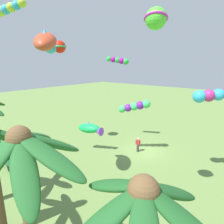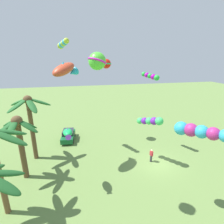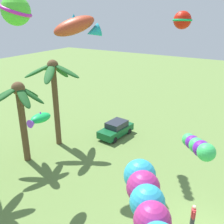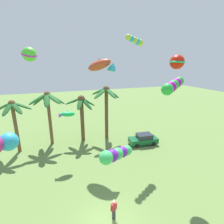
{
  "view_description": "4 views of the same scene",
  "coord_description": "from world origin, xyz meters",
  "px_view_note": "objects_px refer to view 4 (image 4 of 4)",
  "views": [
    {
      "loc": [
        -9.49,
        17.25,
        9.32
      ],
      "look_at": [
        0.29,
        5.21,
        5.42
      ],
      "focal_mm": 30.79,
      "sensor_mm": 36.0,
      "label": 1
    },
    {
      "loc": [
        -15.85,
        8.82,
        11.86
      ],
      "look_at": [
        0.02,
        5.34,
        6.69
      ],
      "focal_mm": 27.58,
      "sensor_mm": 36.0,
      "label": 2
    },
    {
      "loc": [
        -11.66,
        -1.56,
        11.58
      ],
      "look_at": [
        0.51,
        5.84,
        6.06
      ],
      "focal_mm": 41.45,
      "sensor_mm": 36.0,
      "label": 3
    },
    {
      "loc": [
        -2.84,
        -8.61,
        10.98
      ],
      "look_at": [
        2.13,
        5.48,
        6.61
      ],
      "focal_mm": 27.11,
      "sensor_mm": 36.0,
      "label": 4
    }
  ],
  "objects_px": {
    "kite_fish_5": "(101,65)",
    "kite_ball_7": "(177,62)",
    "palm_tree_0": "(82,107)",
    "kite_tube_1": "(116,154)",
    "parked_car_0": "(143,139)",
    "spectator_0": "(114,210)",
    "kite_tube_3": "(173,86)",
    "palm_tree_3": "(106,99)",
    "kite_tube_4": "(135,40)",
    "kite_fish_0": "(67,114)",
    "palm_tree_2": "(48,103)",
    "kite_ball_6": "(29,54)",
    "palm_tree_1": "(13,112)"
  },
  "relations": [
    {
      "from": "kite_fish_5",
      "to": "kite_ball_7",
      "type": "height_order",
      "value": "kite_ball_7"
    },
    {
      "from": "palm_tree_0",
      "to": "kite_tube_1",
      "type": "height_order",
      "value": "palm_tree_0"
    },
    {
      "from": "parked_car_0",
      "to": "spectator_0",
      "type": "bearing_deg",
      "value": -129.22
    },
    {
      "from": "kite_tube_3",
      "to": "kite_ball_7",
      "type": "bearing_deg",
      "value": 49.42
    },
    {
      "from": "palm_tree_0",
      "to": "kite_tube_3",
      "type": "bearing_deg",
      "value": -77.87
    },
    {
      "from": "palm_tree_3",
      "to": "parked_car_0",
      "type": "distance_m",
      "value": 7.68
    },
    {
      "from": "palm_tree_3",
      "to": "kite_tube_4",
      "type": "distance_m",
      "value": 8.8
    },
    {
      "from": "kite_fish_0",
      "to": "kite_ball_7",
      "type": "xyz_separation_m",
      "value": [
        9.61,
        -5.24,
        5.45
      ]
    },
    {
      "from": "palm_tree_2",
      "to": "kite_tube_3",
      "type": "relative_size",
      "value": 3.33
    },
    {
      "from": "kite_ball_6",
      "to": "spectator_0",
      "type": "bearing_deg",
      "value": -54.36
    },
    {
      "from": "kite_fish_0",
      "to": "kite_fish_5",
      "type": "height_order",
      "value": "kite_fish_5"
    },
    {
      "from": "kite_fish_0",
      "to": "kite_tube_1",
      "type": "xyz_separation_m",
      "value": [
        2.4,
        -8.87,
        -0.49
      ]
    },
    {
      "from": "palm_tree_2",
      "to": "kite_tube_4",
      "type": "xyz_separation_m",
      "value": [
        10.01,
        -4.86,
        7.48
      ]
    },
    {
      "from": "spectator_0",
      "to": "kite_ball_7",
      "type": "xyz_separation_m",
      "value": [
        7.47,
        3.92,
        10.22
      ]
    },
    {
      "from": "kite_fish_5",
      "to": "palm_tree_3",
      "type": "bearing_deg",
      "value": 65.91
    },
    {
      "from": "kite_fish_5",
      "to": "kite_ball_7",
      "type": "distance_m",
      "value": 7.71
    },
    {
      "from": "parked_car_0",
      "to": "kite_tube_1",
      "type": "distance_m",
      "value": 12.9
    },
    {
      "from": "palm_tree_0",
      "to": "palm_tree_1",
      "type": "relative_size",
      "value": 0.99
    },
    {
      "from": "spectator_0",
      "to": "kite_tube_3",
      "type": "distance_m",
      "value": 9.53
    },
    {
      "from": "palm_tree_2",
      "to": "kite_tube_3",
      "type": "distance_m",
      "value": 17.21
    },
    {
      "from": "palm_tree_2",
      "to": "palm_tree_3",
      "type": "height_order",
      "value": "palm_tree_3"
    },
    {
      "from": "parked_car_0",
      "to": "kite_tube_4",
      "type": "height_order",
      "value": "kite_tube_4"
    },
    {
      "from": "palm_tree_2",
      "to": "kite_fish_5",
      "type": "height_order",
      "value": "kite_fish_5"
    },
    {
      "from": "kite_ball_6",
      "to": "kite_fish_5",
      "type": "bearing_deg",
      "value": 19.38
    },
    {
      "from": "kite_tube_4",
      "to": "kite_fish_5",
      "type": "distance_m",
      "value": 4.91
    },
    {
      "from": "spectator_0",
      "to": "kite_tube_3",
      "type": "xyz_separation_m",
      "value": [
        3.39,
        -0.84,
        8.87
      ]
    },
    {
      "from": "palm_tree_0",
      "to": "palm_tree_1",
      "type": "xyz_separation_m",
      "value": [
        -8.29,
        -0.65,
        0.31
      ]
    },
    {
      "from": "parked_car_0",
      "to": "kite_fish_0",
      "type": "relative_size",
      "value": 2.24
    },
    {
      "from": "palm_tree_2",
      "to": "kite_ball_6",
      "type": "bearing_deg",
      "value": -95.96
    },
    {
      "from": "kite_fish_5",
      "to": "kite_ball_6",
      "type": "xyz_separation_m",
      "value": [
        -6.68,
        -2.35,
        0.93
      ]
    },
    {
      "from": "palm_tree_1",
      "to": "kite_tube_1",
      "type": "xyz_separation_m",
      "value": [
        8.31,
        -12.87,
        -0.18
      ]
    },
    {
      "from": "palm_tree_0",
      "to": "kite_ball_6",
      "type": "distance_m",
      "value": 10.95
    },
    {
      "from": "palm_tree_3",
      "to": "kite_tube_3",
      "type": "height_order",
      "value": "kite_tube_3"
    },
    {
      "from": "palm_tree_2",
      "to": "kite_ball_6",
      "type": "relative_size",
      "value": 4.43
    },
    {
      "from": "palm_tree_1",
      "to": "kite_fish_5",
      "type": "height_order",
      "value": "kite_fish_5"
    },
    {
      "from": "kite_ball_6",
      "to": "kite_ball_7",
      "type": "height_order",
      "value": "kite_ball_6"
    },
    {
      "from": "kite_fish_0",
      "to": "kite_tube_3",
      "type": "xyz_separation_m",
      "value": [
        5.53,
        -10.01,
        4.09
      ]
    },
    {
      "from": "palm_tree_1",
      "to": "spectator_0",
      "type": "xyz_separation_m",
      "value": [
        8.06,
        -13.17,
        -4.46
      ]
    },
    {
      "from": "palm_tree_2",
      "to": "kite_tube_1",
      "type": "xyz_separation_m",
      "value": [
        4.35,
        -13.88,
        -0.8
      ]
    },
    {
      "from": "kite_tube_3",
      "to": "kite_fish_0",
      "type": "bearing_deg",
      "value": 118.92
    },
    {
      "from": "palm_tree_3",
      "to": "parked_car_0",
      "type": "xyz_separation_m",
      "value": [
        4.16,
        -3.82,
        -5.2
      ]
    },
    {
      "from": "parked_car_0",
      "to": "kite_ball_6",
      "type": "relative_size",
      "value": 2.42
    },
    {
      "from": "palm_tree_0",
      "to": "kite_fish_0",
      "type": "height_order",
      "value": "palm_tree_0"
    },
    {
      "from": "parked_car_0",
      "to": "kite_tube_3",
      "type": "height_order",
      "value": "kite_tube_3"
    },
    {
      "from": "palm_tree_3",
      "to": "kite_ball_7",
      "type": "bearing_deg",
      "value": -68.98
    },
    {
      "from": "palm_tree_0",
      "to": "kite_fish_0",
      "type": "relative_size",
      "value": 3.7
    },
    {
      "from": "kite_tube_4",
      "to": "kite_tube_3",
      "type": "bearing_deg",
      "value": -103.95
    },
    {
      "from": "kite_tube_3",
      "to": "kite_fish_5",
      "type": "height_order",
      "value": "kite_fish_5"
    },
    {
      "from": "kite_fish_0",
      "to": "kite_fish_5",
      "type": "relative_size",
      "value": 0.56
    },
    {
      "from": "palm_tree_3",
      "to": "kite_fish_5",
      "type": "height_order",
      "value": "kite_fish_5"
    }
  ]
}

